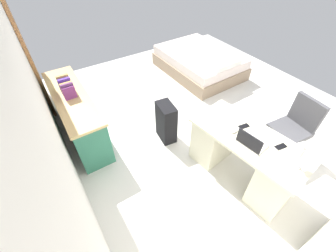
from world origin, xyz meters
The scene contains 15 objects.
ground_plane centered at (0.00, 0.00, 0.00)m, with size 5.87×5.87×0.00m, color silver.
wall_back centered at (0.00, 2.10, 1.39)m, with size 4.87×0.10×2.78m, color silver.
door_wooden centered at (1.89, 2.02, 1.02)m, with size 0.88×0.05×2.04m, color #936038.
desk centered at (-1.30, 0.12, 0.40)m, with size 1.51×0.84×0.76m.
office_chair centered at (-1.36, -0.80, 0.42)m, with size 0.52×0.52×0.94m.
credenza centered at (0.73, 1.72, 0.39)m, with size 1.80×0.48×0.78m.
bed centered at (1.27, -1.23, 0.24)m, with size 1.93×1.44×0.58m.
suitcase_black centered at (-0.13, 0.59, 0.33)m, with size 0.36×0.22×0.67m, color black.
laptop centered at (-1.38, 0.22, 0.81)m, with size 0.34×0.26×0.21m.
computer_mouse centered at (-1.11, 0.22, 0.77)m, with size 0.06×0.10×0.03m, color white.
cell_phone_near_laptop centered at (-1.59, -0.06, 0.76)m, with size 0.07×0.14×0.01m, color black.
cell_phone_by_mouse centered at (-1.12, 0.05, 0.76)m, with size 0.07×0.14×0.01m, color black.
desk_lamp centered at (-1.80, 0.05, 1.01)m, with size 0.16×0.11×0.34m.
book_row centered at (0.80, 1.72, 0.89)m, with size 0.35×0.17×0.24m.
figurine_small centered at (1.04, 1.72, 0.84)m, with size 0.08×0.08×0.11m, color #4C7FBF.
Camera 1 is at (-2.29, 1.95, 2.68)m, focal length 23.48 mm.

